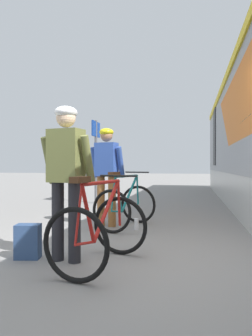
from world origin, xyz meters
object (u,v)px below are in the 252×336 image
object	(u,v)px
bicycle_near_teal	(126,205)
backpack_on_platform	(28,241)
cyclist_far_in_olive	(66,169)
platform_sign_post	(96,147)
cyclist_near_in_blue	(107,168)
bicycle_far_red	(100,230)
water_bottle_near_the_bikes	(136,224)

from	to	relation	value
bicycle_near_teal	backpack_on_platform	bearing A→B (deg)	-110.57
cyclist_far_in_olive	backpack_on_platform	distance (m)	0.98
cyclist_far_in_olive	platform_sign_post	distance (m)	5.57
cyclist_near_in_blue	platform_sign_post	bearing A→B (deg)	110.48
bicycle_far_red	backpack_on_platform	size ratio (longest dim) A/B	2.96
cyclist_near_in_blue	bicycle_far_red	distance (m)	2.37
backpack_on_platform	bicycle_far_red	bearing A→B (deg)	-18.20
backpack_on_platform	water_bottle_near_the_bikes	world-z (taller)	backpack_on_platform
water_bottle_near_the_bikes	bicycle_near_teal	bearing A→B (deg)	153.44
bicycle_near_teal	backpack_on_platform	xyz separation A→B (m)	(-0.75, -2.00, -0.20)
cyclist_far_in_olive	bicycle_far_red	bearing A→B (deg)	-14.74
water_bottle_near_the_bikes	platform_sign_post	size ratio (longest dim) A/B	0.08
backpack_on_platform	bicycle_near_teal	bearing A→B (deg)	58.81
cyclist_far_in_olive	backpack_on_platform	xyz separation A→B (m)	(-0.48, 0.01, -0.85)
cyclist_far_in_olive	bicycle_far_red	xyz separation A→B (m)	(0.44, -0.12, -0.65)
cyclist_near_in_blue	backpack_on_platform	size ratio (longest dim) A/B	4.40
water_bottle_near_the_bikes	platform_sign_post	bearing A→B (deg)	117.45
cyclist_near_in_blue	cyclist_far_in_olive	xyz separation A→B (m)	(0.11, -2.10, 0.00)
cyclist_near_in_blue	cyclist_far_in_olive	distance (m)	2.10
bicycle_near_teal	backpack_on_platform	distance (m)	2.14
cyclist_near_in_blue	cyclist_far_in_olive	bearing A→B (deg)	-87.13
bicycle_far_red	backpack_on_platform	xyz separation A→B (m)	(-0.92, 0.12, -0.20)
bicycle_near_teal	platform_sign_post	distance (m)	3.93
backpack_on_platform	water_bottle_near_the_bikes	xyz separation A→B (m)	(0.96, 1.89, -0.11)
platform_sign_post	water_bottle_near_the_bikes	bearing A→B (deg)	-62.55
cyclist_far_in_olive	cyclist_near_in_blue	bearing A→B (deg)	92.87
cyclist_near_in_blue	bicycle_near_teal	size ratio (longest dim) A/B	1.45
cyclist_near_in_blue	bicycle_far_red	size ratio (longest dim) A/B	1.49
backpack_on_platform	water_bottle_near_the_bikes	bearing A→B (deg)	52.51
bicycle_near_teal	bicycle_far_red	distance (m)	2.13
bicycle_far_red	bicycle_near_teal	bearing A→B (deg)	94.56
bicycle_far_red	platform_sign_post	size ratio (longest dim) A/B	0.49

